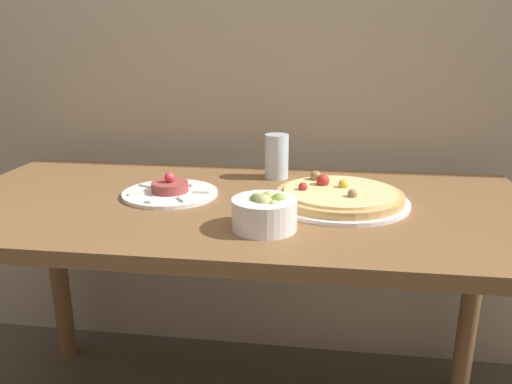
# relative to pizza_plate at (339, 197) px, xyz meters

# --- Properties ---
(dining_table) EXTENTS (1.50, 0.71, 0.72)m
(dining_table) POSITION_rel_pizza_plate_xyz_m (-0.25, -0.02, -0.11)
(dining_table) COLOR brown
(dining_table) RESTS_ON ground_plane
(pizza_plate) EXTENTS (0.34, 0.34, 0.06)m
(pizza_plate) POSITION_rel_pizza_plate_xyz_m (0.00, 0.00, 0.00)
(pizza_plate) COLOR white
(pizza_plate) RESTS_ON dining_table
(tartare_plate) EXTENTS (0.25, 0.25, 0.06)m
(tartare_plate) POSITION_rel_pizza_plate_xyz_m (-0.43, 0.01, -0.01)
(tartare_plate) COLOR white
(tartare_plate) RESTS_ON dining_table
(small_bowl) EXTENTS (0.14, 0.14, 0.08)m
(small_bowl) POSITION_rel_pizza_plate_xyz_m (-0.16, -0.20, 0.02)
(small_bowl) COLOR white
(small_bowl) RESTS_ON dining_table
(drinking_glass) EXTENTS (0.07, 0.07, 0.13)m
(drinking_glass) POSITION_rel_pizza_plate_xyz_m (-0.18, 0.22, 0.05)
(drinking_glass) COLOR silver
(drinking_glass) RESTS_ON dining_table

